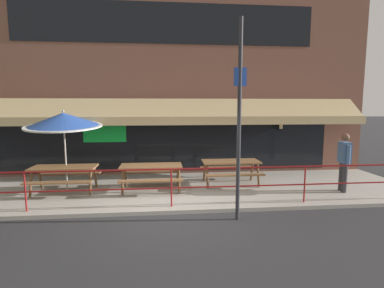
{
  "coord_description": "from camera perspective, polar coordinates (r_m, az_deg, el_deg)",
  "views": [
    {
      "loc": [
        -0.21,
        -6.92,
        2.61
      ],
      "look_at": [
        0.64,
        1.6,
        1.5
      ],
      "focal_mm": 28.0,
      "sensor_mm": 36.0,
      "label": 1
    }
  ],
  "objects": [
    {
      "name": "restaurant_building",
      "position": [
        11.22,
        -4.75,
        13.77
      ],
      "size": [
        15.0,
        1.6,
        7.78
      ],
      "color": "brown",
      "rests_on": "ground"
    },
    {
      "name": "patio_railing",
      "position": [
        7.45,
        -3.96,
        -6.7
      ],
      "size": [
        13.84,
        0.04,
        0.97
      ],
      "color": "maroon",
      "rests_on": "patio_deck"
    },
    {
      "name": "street_sign_pole",
      "position": [
        6.7,
        8.97,
        4.59
      ],
      "size": [
        0.28,
        0.09,
        4.47
      ],
      "color": "#2D2D33",
      "rests_on": "ground"
    },
    {
      "name": "ground_plane",
      "position": [
        7.4,
        -3.83,
        -13.28
      ],
      "size": [
        120.0,
        120.0,
        0.0
      ],
      "primitive_type": "plane",
      "color": "#2D2D30"
    },
    {
      "name": "picnic_table_right",
      "position": [
        9.6,
        7.39,
        -4.11
      ],
      "size": [
        1.8,
        1.42,
        0.76
      ],
      "color": "brown",
      "rests_on": "patio_deck"
    },
    {
      "name": "patio_deck",
      "position": [
        9.28,
        -4.25,
        -8.64
      ],
      "size": [
        15.0,
        4.0,
        0.1
      ],
      "primitive_type": "cube",
      "color": "#ADA89E",
      "rests_on": "ground"
    },
    {
      "name": "patio_umbrella_left",
      "position": [
        9.4,
        -23.26,
        4.16
      ],
      "size": [
        2.14,
        2.14,
        2.39
      ],
      "color": "#B7B2A8",
      "rests_on": "patio_deck"
    },
    {
      "name": "picnic_table_centre",
      "position": [
        8.92,
        -7.76,
        -5.01
      ],
      "size": [
        1.8,
        1.42,
        0.76
      ],
      "color": "brown",
      "rests_on": "patio_deck"
    },
    {
      "name": "pedestrian_walking",
      "position": [
        9.73,
        26.98,
        -2.61
      ],
      "size": [
        0.3,
        0.61,
        1.71
      ],
      "color": "#333338",
      "rests_on": "patio_deck"
    },
    {
      "name": "picnic_table_left",
      "position": [
        9.39,
        -23.18,
        -4.92
      ],
      "size": [
        1.8,
        1.42,
        0.76
      ],
      "color": "brown",
      "rests_on": "patio_deck"
    }
  ]
}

